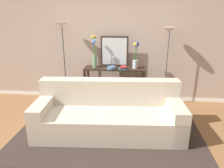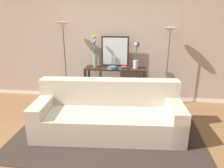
{
  "view_description": "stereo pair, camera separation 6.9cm",
  "coord_description": "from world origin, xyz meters",
  "px_view_note": "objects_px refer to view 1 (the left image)",
  "views": [
    {
      "loc": [
        0.64,
        -2.64,
        1.98
      ],
      "look_at": [
        0.24,
        1.2,
        0.69
      ],
      "focal_mm": 33.73,
      "sensor_mm": 36.0,
      "label": 1
    },
    {
      "loc": [
        0.71,
        -2.63,
        1.98
      ],
      "look_at": [
        0.24,
        1.2,
        0.69
      ],
      "focal_mm": 33.73,
      "sensor_mm": 36.0,
      "label": 2
    }
  ],
  "objects_px": {
    "vase_tall_flowers": "(94,55)",
    "book_row_under_console": "(96,101)",
    "wall_mirror": "(114,51)",
    "book_stack": "(123,68)",
    "console_table": "(115,79)",
    "couch": "(109,115)",
    "floor_lamp_left": "(63,40)",
    "vase_short_flowers": "(136,58)",
    "fruit_bowl": "(111,68)",
    "floor_lamp_right": "(168,45)"
  },
  "relations": [
    {
      "from": "wall_mirror",
      "to": "book_row_under_console",
      "type": "xyz_separation_m",
      "value": [
        -0.41,
        -0.17,
        -1.13
      ]
    },
    {
      "from": "console_table",
      "to": "floor_lamp_right",
      "type": "height_order",
      "value": "floor_lamp_right"
    },
    {
      "from": "wall_mirror",
      "to": "book_stack",
      "type": "xyz_separation_m",
      "value": [
        0.22,
        -0.3,
        -0.3
      ]
    },
    {
      "from": "vase_tall_flowers",
      "to": "book_row_under_console",
      "type": "relative_size",
      "value": 3.0
    },
    {
      "from": "console_table",
      "to": "floor_lamp_left",
      "type": "bearing_deg",
      "value": 177.87
    },
    {
      "from": "console_table",
      "to": "vase_tall_flowers",
      "type": "bearing_deg",
      "value": -179.94
    },
    {
      "from": "fruit_bowl",
      "to": "floor_lamp_left",
      "type": "bearing_deg",
      "value": 170.99
    },
    {
      "from": "console_table",
      "to": "fruit_bowl",
      "type": "xyz_separation_m",
      "value": [
        -0.06,
        -0.13,
        0.3
      ]
    },
    {
      "from": "console_table",
      "to": "book_row_under_console",
      "type": "xyz_separation_m",
      "value": [
        -0.43,
        0.0,
        -0.54
      ]
    },
    {
      "from": "vase_short_flowers",
      "to": "fruit_bowl",
      "type": "relative_size",
      "value": 3.09
    },
    {
      "from": "vase_tall_flowers",
      "to": "book_stack",
      "type": "height_order",
      "value": "vase_tall_flowers"
    },
    {
      "from": "floor_lamp_right",
      "to": "vase_short_flowers",
      "type": "distance_m",
      "value": 0.72
    },
    {
      "from": "vase_tall_flowers",
      "to": "fruit_bowl",
      "type": "relative_size",
      "value": 3.69
    },
    {
      "from": "floor_lamp_right",
      "to": "vase_tall_flowers",
      "type": "bearing_deg",
      "value": -178.42
    },
    {
      "from": "couch",
      "to": "floor_lamp_left",
      "type": "distance_m",
      "value": 2.04
    },
    {
      "from": "vase_short_flowers",
      "to": "floor_lamp_left",
      "type": "bearing_deg",
      "value": 178.85
    },
    {
      "from": "floor_lamp_right",
      "to": "fruit_bowl",
      "type": "bearing_deg",
      "value": -171.66
    },
    {
      "from": "wall_mirror",
      "to": "book_stack",
      "type": "relative_size",
      "value": 3.53
    },
    {
      "from": "vase_tall_flowers",
      "to": "book_stack",
      "type": "xyz_separation_m",
      "value": [
        0.64,
        -0.13,
        -0.25
      ]
    },
    {
      "from": "vase_tall_flowers",
      "to": "fruit_bowl",
      "type": "distance_m",
      "value": 0.48
    },
    {
      "from": "floor_lamp_right",
      "to": "book_stack",
      "type": "relative_size",
      "value": 9.17
    },
    {
      "from": "wall_mirror",
      "to": "console_table",
      "type": "bearing_deg",
      "value": -82.25
    },
    {
      "from": "floor_lamp_right",
      "to": "book_row_under_console",
      "type": "relative_size",
      "value": 7.47
    },
    {
      "from": "floor_lamp_right",
      "to": "vase_tall_flowers",
      "type": "height_order",
      "value": "floor_lamp_right"
    },
    {
      "from": "wall_mirror",
      "to": "floor_lamp_left",
      "type": "bearing_deg",
      "value": -173.64
    },
    {
      "from": "fruit_bowl",
      "to": "book_stack",
      "type": "distance_m",
      "value": 0.25
    },
    {
      "from": "vase_tall_flowers",
      "to": "console_table",
      "type": "bearing_deg",
      "value": 0.06
    },
    {
      "from": "floor_lamp_left",
      "to": "book_row_under_console",
      "type": "xyz_separation_m",
      "value": [
        0.72,
        -0.04,
        -1.38
      ]
    },
    {
      "from": "couch",
      "to": "vase_tall_flowers",
      "type": "xyz_separation_m",
      "value": [
        -0.46,
        1.21,
        0.83
      ]
    },
    {
      "from": "couch",
      "to": "vase_tall_flowers",
      "type": "height_order",
      "value": "vase_tall_flowers"
    },
    {
      "from": "couch",
      "to": "console_table",
      "type": "distance_m",
      "value": 1.24
    },
    {
      "from": "console_table",
      "to": "book_row_under_console",
      "type": "distance_m",
      "value": 0.69
    },
    {
      "from": "floor_lamp_right",
      "to": "vase_tall_flowers",
      "type": "xyz_separation_m",
      "value": [
        -1.56,
        -0.04,
        -0.22
      ]
    },
    {
      "from": "floor_lamp_right",
      "to": "fruit_bowl",
      "type": "xyz_separation_m",
      "value": [
        -1.18,
        -0.17,
        -0.47
      ]
    },
    {
      "from": "console_table",
      "to": "floor_lamp_right",
      "type": "xyz_separation_m",
      "value": [
        1.12,
        0.04,
        0.76
      ]
    },
    {
      "from": "couch",
      "to": "vase_tall_flowers",
      "type": "bearing_deg",
      "value": 110.74
    },
    {
      "from": "floor_lamp_left",
      "to": "fruit_bowl",
      "type": "distance_m",
      "value": 1.23
    },
    {
      "from": "fruit_bowl",
      "to": "book_row_under_console",
      "type": "xyz_separation_m",
      "value": [
        -0.37,
        0.13,
        -0.83
      ]
    },
    {
      "from": "vase_tall_flowers",
      "to": "fruit_bowl",
      "type": "xyz_separation_m",
      "value": [
        0.39,
        -0.13,
        -0.25
      ]
    },
    {
      "from": "vase_short_flowers",
      "to": "book_row_under_console",
      "type": "relative_size",
      "value": 2.51
    },
    {
      "from": "wall_mirror",
      "to": "fruit_bowl",
      "type": "height_order",
      "value": "wall_mirror"
    },
    {
      "from": "couch",
      "to": "wall_mirror",
      "type": "distance_m",
      "value": 1.63
    },
    {
      "from": "vase_short_flowers",
      "to": "fruit_bowl",
      "type": "height_order",
      "value": "vase_short_flowers"
    },
    {
      "from": "couch",
      "to": "vase_short_flowers",
      "type": "bearing_deg",
      "value": 70.28
    },
    {
      "from": "floor_lamp_right",
      "to": "vase_short_flowers",
      "type": "xyz_separation_m",
      "value": [
        -0.67,
        -0.03,
        -0.27
      ]
    },
    {
      "from": "book_stack",
      "to": "book_row_under_console",
      "type": "bearing_deg",
      "value": 168.35
    },
    {
      "from": "console_table",
      "to": "book_row_under_console",
      "type": "height_order",
      "value": "console_table"
    },
    {
      "from": "wall_mirror",
      "to": "book_stack",
      "type": "distance_m",
      "value": 0.47
    },
    {
      "from": "wall_mirror",
      "to": "vase_short_flowers",
      "type": "relative_size",
      "value": 1.14
    },
    {
      "from": "floor_lamp_left",
      "to": "vase_short_flowers",
      "type": "height_order",
      "value": "floor_lamp_left"
    }
  ]
}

